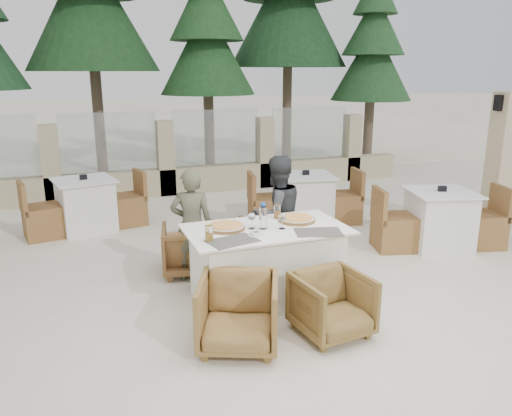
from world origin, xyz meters
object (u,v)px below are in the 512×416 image
object	(u,v)px
diner_right	(277,215)
armchair_far_right	(272,242)
olive_dish	(256,233)
bg_table_b	(305,199)
beer_glass_right	(277,211)
pizza_right	(297,219)
diner_left	(192,225)
dining_table	(266,264)
pizza_left	(226,227)
wine_glass_near	(282,220)
bg_table_a	(86,205)
armchair_near_right	(332,305)
bg_table_c	(439,220)
beer_glass_left	(209,233)
water_bottle	(263,216)
armchair_far_left	(189,249)
wine_glass_centre	(252,220)
armchair_near_left	(238,313)

from	to	relation	value
diner_right	armchair_far_right	bearing A→B (deg)	-107.08
olive_dish	bg_table_b	distance (m)	3.01
beer_glass_right	pizza_right	bearing A→B (deg)	-49.44
diner_left	armchair_far_right	bearing A→B (deg)	-160.51
dining_table	pizza_left	bearing A→B (deg)	164.39
wine_glass_near	bg_table_a	distance (m)	3.64
diner_left	dining_table	bearing A→B (deg)	142.12
beer_glass_right	diner_right	size ratio (longest dim) A/B	0.11
olive_dish	armchair_near_right	size ratio (longest dim) A/B	0.18
bg_table_b	bg_table_c	xyz separation A→B (m)	(1.20, -1.58, 0.00)
dining_table	diner_right	distance (m)	0.83
bg_table_c	beer_glass_left	bearing A→B (deg)	-150.93
wine_glass_near	diner_left	distance (m)	1.13
pizza_right	water_bottle	xyz separation A→B (m)	(-0.42, -0.12, 0.11)
pizza_left	beer_glass_right	xyz separation A→B (m)	(0.62, 0.18, 0.05)
armchair_far_left	bg_table_a	distance (m)	2.34
beer_glass_right	diner_right	bearing A→B (deg)	67.86
pizza_right	wine_glass_centre	distance (m)	0.54
pizza_right	diner_left	world-z (taller)	diner_left
dining_table	water_bottle	size ratio (longest dim) A/B	6.02
bg_table_c	pizza_left	bearing A→B (deg)	-154.82
pizza_right	diner_right	distance (m)	0.57
diner_left	diner_right	xyz separation A→B (m)	(0.97, -0.10, 0.05)
armchair_near_right	diner_right	xyz separation A→B (m)	(0.10, 1.53, 0.40)
armchair_far_left	diner_left	xyz separation A→B (m)	(-0.01, -0.21, 0.35)
diner_right	pizza_left	bearing A→B (deg)	24.66
beer_glass_right	armchair_near_left	xyz separation A→B (m)	(-0.79, -1.05, -0.54)
olive_dish	armchair_far_left	size ratio (longest dim) A/B	0.17
olive_dish	beer_glass_left	bearing A→B (deg)	178.40
armchair_far_right	armchair_near_left	bearing A→B (deg)	60.25
wine_glass_centre	bg_table_a	bearing A→B (deg)	116.04
wine_glass_centre	wine_glass_near	world-z (taller)	same
beer_glass_left	armchair_near_right	distance (m)	1.28
beer_glass_left	bg_table_c	bearing A→B (deg)	14.14
pizza_right	wine_glass_centre	size ratio (longest dim) A/B	2.07
dining_table	armchair_near_left	world-z (taller)	dining_table
water_bottle	armchair_far_right	world-z (taller)	water_bottle
water_bottle	beer_glass_right	bearing A→B (deg)	46.52
armchair_far_left	beer_glass_right	bearing A→B (deg)	151.19
armchair_near_right	diner_right	world-z (taller)	diner_right
beer_glass_right	bg_table_b	distance (m)	2.40
diner_left	bg_table_b	size ratio (longest dim) A/B	0.77
water_bottle	armchair_far_left	xyz separation A→B (m)	(-0.53, 0.98, -0.62)
water_bottle	diner_right	world-z (taller)	diner_right
wine_glass_near	olive_dish	size ratio (longest dim) A/B	1.67
wine_glass_centre	wine_glass_near	xyz separation A→B (m)	(0.28, -0.11, 0.00)
pizza_right	beer_glass_left	xyz separation A→B (m)	(-1.02, -0.29, 0.05)
beer_glass_right	armchair_far_left	size ratio (longest dim) A/B	0.24
wine_glass_near	diner_right	distance (m)	0.81
armchair_near_right	wine_glass_near	bearing A→B (deg)	94.78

